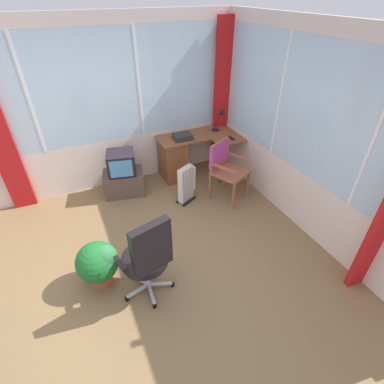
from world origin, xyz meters
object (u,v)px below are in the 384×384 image
paper_tray (182,137)px  wooden_armchair (224,163)px  tv_on_stand (123,176)px  office_chair (148,255)px  potted_plant (99,262)px  desk (177,157)px  space_heater (187,184)px  desk_lamp (221,116)px  tv_remote (231,138)px

paper_tray → wooden_armchair: (0.36, -0.79, -0.18)m
paper_tray → tv_on_stand: 1.18m
paper_tray → office_chair: 2.49m
potted_plant → office_chair: bearing=-38.7°
desk → space_heater: (-0.14, -0.72, -0.09)m
wooden_armchair → potted_plant: (-2.15, -0.94, -0.28)m
space_heater → paper_tray: bearing=71.6°
office_chair → potted_plant: size_ratio=1.89×
desk_lamp → wooden_armchair: desk_lamp is taller
desk → potted_plant: desk is taller
space_heater → desk: bearing=79.4°
paper_tray → tv_on_stand: paper_tray is taller
desk_lamp → space_heater: (-0.99, -0.71, -0.70)m
desk → desk_lamp: (0.85, -0.01, 0.61)m
tv_remote → wooden_armchair: size_ratio=0.16×
desk → tv_remote: size_ratio=9.07×
tv_remote → tv_on_stand: tv_remote is taller
office_chair → tv_on_stand: size_ratio=1.45×
desk → paper_tray: 0.40m
tv_remote → wooden_armchair: (-0.40, -0.46, -0.15)m
office_chair → tv_on_stand: 2.11m
office_chair → space_heater: office_chair is taller
tv_remote → desk: bearing=152.8°
desk_lamp → tv_on_stand: (-1.84, -0.07, -0.69)m
wooden_armchair → office_chair: size_ratio=0.88×
desk_lamp → tv_remote: size_ratio=2.70×
desk → space_heater: bearing=-100.6°
tv_remote → office_chair: 2.73m
paper_tray → desk_lamp: bearing=2.6°
tv_remote → desk_lamp: bearing=87.1°
desk → desk_lamp: size_ratio=3.36×
space_heater → tv_on_stand: bearing=143.2°
paper_tray → potted_plant: bearing=-135.9°
wooden_armchair → space_heater: 0.67m
desk_lamp → tv_on_stand: bearing=-177.8°
tv_on_stand → potted_plant: (-0.71, -1.69, 0.00)m
tv_on_stand → space_heater: (0.86, -0.64, -0.01)m
office_chair → desk: bearing=60.5°
office_chair → tv_on_stand: (0.23, 2.08, -0.28)m
tv_remote → paper_tray: bearing=153.2°
paper_tray → space_heater: size_ratio=0.48×
tv_remote → paper_tray: (-0.76, 0.34, 0.03)m
office_chair → space_heater: 1.82m
desk → tv_remote: (0.85, -0.38, 0.35)m
tv_on_stand → potted_plant: 1.84m
desk → wooden_armchair: size_ratio=1.43×
paper_tray → potted_plant: size_ratio=0.52×
wooden_armchair → office_chair: (-1.67, -1.32, -0.01)m
desk → space_heater: size_ratio=2.18×
desk_lamp → space_heater: 1.40m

